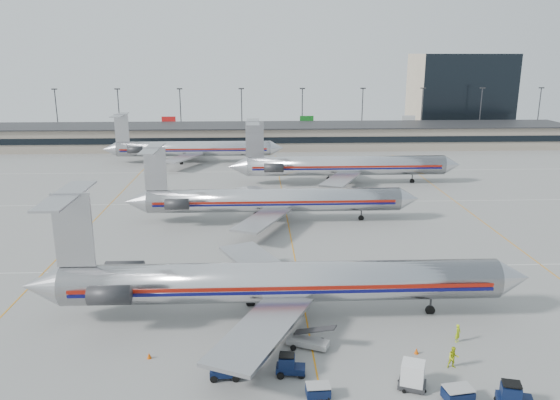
{
  "coord_description": "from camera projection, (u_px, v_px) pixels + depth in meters",
  "views": [
    {
      "loc": [
        -4.65,
        -51.13,
        25.03
      ],
      "look_at": [
        -1.37,
        25.13,
        4.5
      ],
      "focal_mm": 35.0,
      "sensor_mm": 36.0,
      "label": 1
    }
  ],
  "objects": [
    {
      "name": "jet_second_row",
      "position": [
        268.0,
        200.0,
        83.24
      ],
      "size": [
        45.0,
        26.5,
        11.78
      ],
      "color": "silver",
      "rests_on": "ground"
    },
    {
      "name": "ground",
      "position": [
        304.0,
        305.0,
        56.03
      ],
      "size": [
        260.0,
        260.0,
        0.0
      ],
      "primitive_type": "plane",
      "color": "gray",
      "rests_on": "ground"
    },
    {
      "name": "cart_outer",
      "position": [
        458.0,
        394.0,
        40.38
      ],
      "size": [
        2.28,
        1.72,
        1.18
      ],
      "rotation": [
        0.0,
        0.0,
        0.15
      ],
      "color": "#091433",
      "rests_on": "ground"
    },
    {
      "name": "tug_center",
      "position": [
        289.0,
        366.0,
        43.65
      ],
      "size": [
        2.45,
        1.44,
        1.89
      ],
      "rotation": [
        0.0,
        0.0,
        -0.12
      ],
      "color": "#091433",
      "rests_on": "ground"
    },
    {
      "name": "cart_inner",
      "position": [
        318.0,
        391.0,
        40.95
      ],
      "size": [
        1.86,
        1.31,
        1.03
      ],
      "rotation": [
        0.0,
        0.0,
        0.04
      ],
      "color": "#091433",
      "rests_on": "ground"
    },
    {
      "name": "belt_loader",
      "position": [
        309.0,
        341.0,
        47.96
      ],
      "size": [
        4.46,
        2.71,
        2.29
      ],
      "rotation": [
        0.0,
        0.0,
        -0.42
      ],
      "color": "#969696",
      "rests_on": "ground"
    },
    {
      "name": "uld_container",
      "position": [
        413.0,
        375.0,
        41.96
      ],
      "size": [
        2.52,
        2.33,
        2.15
      ],
      "rotation": [
        0.0,
        0.0,
        -0.38
      ],
      "color": "#2D2D30",
      "rests_on": "ground"
    },
    {
      "name": "ramp_worker_far",
      "position": [
        453.0,
        358.0,
        44.67
      ],
      "size": [
        0.94,
        0.74,
        1.89
      ],
      "primitive_type": "imported",
      "rotation": [
        0.0,
        0.0,
        -0.03
      ],
      "color": "#BACC13",
      "rests_on": "ground"
    },
    {
      "name": "cone_right",
      "position": [
        416.0,
        351.0,
        46.96
      ],
      "size": [
        0.52,
        0.52,
        0.54
      ],
      "primitive_type": "cone",
      "rotation": [
        0.0,
        0.0,
        -0.42
      ],
      "color": "#CB4C06",
      "rests_on": "ground"
    },
    {
      "name": "jet_foreground",
      "position": [
        272.0,
        282.0,
        52.67
      ],
      "size": [
        49.19,
        28.96,
        12.88
      ],
      "color": "silver",
      "rests_on": "ground"
    },
    {
      "name": "jet_third_row",
      "position": [
        341.0,
        165.0,
        107.69
      ],
      "size": [
        46.12,
        28.37,
        12.61
      ],
      "color": "silver",
      "rests_on": "ground"
    },
    {
      "name": "ramp_worker_near",
      "position": [
        458.0,
        333.0,
        48.76
      ],
      "size": [
        0.73,
        0.71,
        1.69
      ],
      "primitive_type": "imported",
      "rotation": [
        0.0,
        0.0,
        0.72
      ],
      "color": "#ABCC13",
      "rests_on": "ground"
    },
    {
      "name": "distant_building",
      "position": [
        459.0,
        93.0,
        178.85
      ],
      "size": [
        30.0,
        20.0,
        25.0
      ],
      "primitive_type": "cube",
      "color": "tan",
      "rests_on": "ground"
    },
    {
      "name": "terminal",
      "position": [
        274.0,
        136.0,
        149.73
      ],
      "size": [
        162.0,
        17.0,
        6.25
      ],
      "color": "gray",
      "rests_on": "ground"
    },
    {
      "name": "light_mast_row",
      "position": [
        272.0,
        111.0,
        161.86
      ],
      "size": [
        163.6,
        0.4,
        15.28
      ],
      "color": "#38383D",
      "rests_on": "ground"
    },
    {
      "name": "tug_left",
      "position": [
        223.0,
        369.0,
        43.22
      ],
      "size": [
        2.39,
        1.28,
        1.93
      ],
      "rotation": [
        0.0,
        0.0,
        0.01
      ],
      "color": "#091433",
      "rests_on": "ground"
    },
    {
      "name": "tug_right",
      "position": [
        513.0,
        396.0,
        39.64
      ],
      "size": [
        2.74,
        1.84,
        2.04
      ],
      "rotation": [
        0.0,
        0.0,
        -0.25
      ],
      "color": "#091433",
      "rests_on": "ground"
    },
    {
      "name": "cone_left",
      "position": [
        149.0,
        355.0,
        46.23
      ],
      "size": [
        0.45,
        0.45,
        0.55
      ],
      "primitive_type": "cone",
      "rotation": [
        0.0,
        0.0,
        -0.12
      ],
      "color": "#CB4C06",
      "rests_on": "ground"
    },
    {
      "name": "apron_markings",
      "position": [
        297.0,
        268.0,
        65.67
      ],
      "size": [
        160.0,
        0.15,
        0.02
      ],
      "primitive_type": "cube",
      "color": "silver",
      "rests_on": "ground"
    },
    {
      "name": "jet_back_row",
      "position": [
        190.0,
        148.0,
        128.69
      ],
      "size": [
        42.48,
        26.13,
        11.62
      ],
      "color": "silver",
      "rests_on": "ground"
    }
  ]
}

